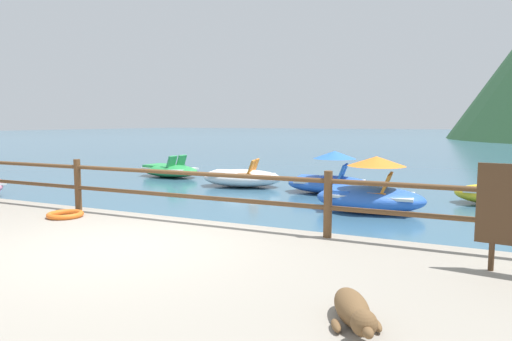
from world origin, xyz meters
name	(u,v)px	position (x,y,z in m)	size (l,w,h in m)	color
ground_plane	(417,144)	(0.00, 40.00, 0.00)	(200.00, 200.00, 0.00)	#38607A
dock_railing	(186,187)	(0.00, 1.55, 0.98)	(23.92, 0.12, 0.95)	brown
dog_resting	(354,311)	(3.35, -1.08, 0.52)	(0.55, 1.01, 0.26)	brown
life_ring	(65,214)	(-2.11, 0.99, 0.45)	(0.61, 0.61, 0.09)	orange
pedal_boat_0	(242,177)	(-2.29, 8.11, 0.29)	(2.75, 1.84, 0.87)	white
pedal_boat_2	(370,193)	(2.18, 5.76, 0.43)	(2.53, 1.53, 1.27)	blue
pedal_boat_4	(504,194)	(5.00, 7.83, 0.28)	(2.29, 1.32, 0.86)	yellow
pedal_boat_5	(330,179)	(0.62, 8.00, 0.40)	(2.57, 1.53, 1.22)	blue
pedal_boat_6	(169,170)	(-5.91, 9.29, 0.25)	(2.65, 1.64, 0.82)	green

